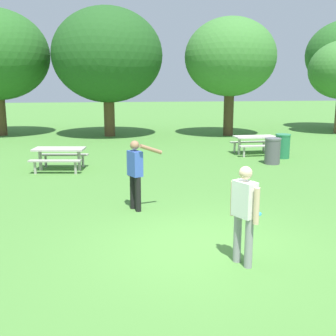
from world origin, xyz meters
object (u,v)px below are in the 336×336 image
picnic_table_far (255,141)px  tree_far_right (230,58)px  trash_can_beside_table (283,146)px  trash_can_further_along (272,151)px  person_thrower (244,209)px  person_catcher (136,170)px  tree_broad_center (108,56)px  picnic_table_near (59,154)px  frisbee (255,214)px

picnic_table_far → tree_far_right: (0.78, 6.27, 3.76)m
trash_can_beside_table → tree_far_right: (-0.00, 7.28, 3.84)m
trash_can_further_along → trash_can_beside_table: bearing=50.7°
person_thrower → tree_far_right: bearing=73.8°
person_catcher → trash_can_further_along: person_catcher is taller
person_catcher → tree_far_right: (6.26, 13.16, 3.36)m
trash_can_further_along → tree_broad_center: 11.52m
trash_can_further_along → tree_broad_center: tree_broad_center is taller
person_thrower → trash_can_beside_table: bearing=62.3°
trash_can_beside_table → trash_can_further_along: (-0.88, -1.07, 0.00)m
picnic_table_near → person_catcher: bearing=-65.2°
person_catcher → picnic_table_near: person_catcher is taller
frisbee → trash_can_beside_table: bearing=61.4°
trash_can_further_along → person_catcher: bearing=-138.3°
picnic_table_far → tree_far_right: bearing=82.9°
trash_can_beside_table → tree_far_right: bearing=90.0°
person_catcher → picnic_table_far: size_ratio=0.95×
picnic_table_near → picnic_table_far: 7.98m
person_thrower → trash_can_beside_table: size_ratio=1.71×
tree_broad_center → frisbee: bearing=-78.2°
person_catcher → trash_can_beside_table: bearing=43.2°
person_catcher → frisbee: person_catcher is taller
person_catcher → trash_can_beside_table: size_ratio=1.71×
person_thrower → tree_far_right: 17.36m
picnic_table_far → trash_can_further_along: bearing=-92.6°
frisbee → trash_can_further_along: 6.20m
picnic_table_far → trash_can_beside_table: size_ratio=1.80×
trash_can_beside_table → tree_broad_center: (-6.69, 8.06, 3.92)m
trash_can_further_along → tree_far_right: bearing=84.0°
picnic_table_near → trash_can_further_along: 7.62m
frisbee → picnic_table_near: (-4.88, 5.57, 0.55)m
person_catcher → tree_far_right: tree_far_right is taller
tree_broad_center → trash_can_beside_table: bearing=-50.3°
person_catcher → tree_broad_center: bearing=91.8°
person_thrower → picnic_table_far: bearing=68.4°
frisbee → tree_far_right: 14.99m
trash_can_further_along → tree_far_right: tree_far_right is taller
picnic_table_near → person_thrower: bearing=-65.1°
picnic_table_near → tree_broad_center: tree_broad_center is taller
frisbee → picnic_table_near: 7.43m
person_thrower → person_catcher: 3.53m
tree_broad_center → tree_far_right: tree_broad_center is taller
picnic_table_near → trash_can_further_along: bearing=-0.2°
person_catcher → trash_can_further_along: bearing=41.7°
frisbee → trash_can_beside_table: trash_can_beside_table is taller
person_thrower → tree_broad_center: 17.58m
trash_can_beside_table → tree_far_right: size_ratio=0.15×
person_catcher → tree_broad_center: size_ratio=0.24×
picnic_table_near → trash_can_beside_table: 8.56m
trash_can_beside_table → tree_broad_center: 11.19m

